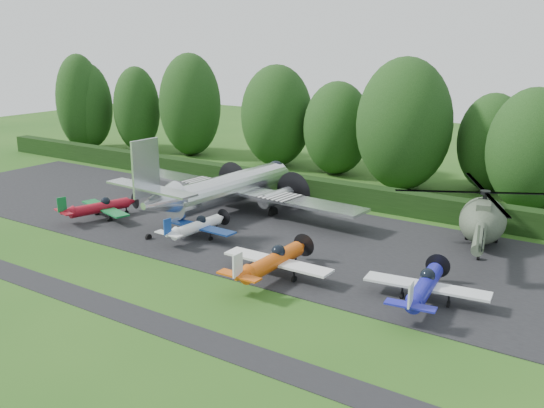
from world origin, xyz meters
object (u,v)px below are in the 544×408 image
Objects in this scene: light_plane_red at (100,207)px; helicopter at (483,217)px; light_plane_blue at (425,286)px; light_plane_white at (197,226)px; transport_plane at (228,188)px; light_plane_orange at (273,261)px.

light_plane_red is 0.46× the size of helicopter.
helicopter is at bearing 98.37° from light_plane_blue.
light_plane_red is 1.05× the size of light_plane_white.
light_plane_red is 10.09m from light_plane_white.
light_plane_orange is (11.45, -10.18, -1.01)m from transport_plane.
transport_plane is 15.35m from light_plane_orange.
light_plane_orange reaches higher than light_plane_blue.
light_plane_orange is (19.22, -2.75, 0.16)m from light_plane_red.
transport_plane reaches higher than light_plane_blue.
helicopter is (28.32, 11.05, 1.17)m from light_plane_red.
light_plane_red is 0.87× the size of light_plane_orange.
helicopter is (-0.18, 12.18, 1.06)m from light_plane_blue.
light_plane_red is at bearing -146.04° from helicopter.
transport_plane is 3.61× the size of light_plane_red.
transport_plane reaches higher than light_plane_white.
transport_plane is 3.80× the size of light_plane_white.
light_plane_white is 9.75m from light_plane_orange.
helicopter is (20.54, 3.62, 0.00)m from transport_plane.
light_plane_white is 0.86× the size of light_plane_blue.
light_plane_orange is 1.05× the size of light_plane_blue.
transport_plane is 10.82m from light_plane_red.
light_plane_orange is at bearing -22.35° from light_plane_white.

